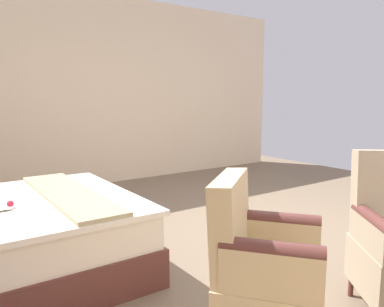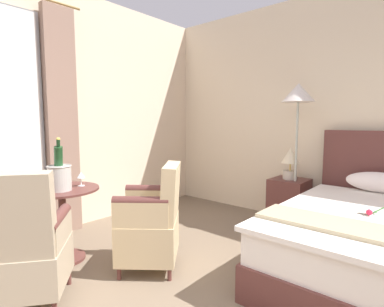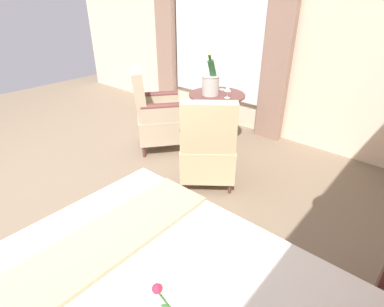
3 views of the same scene
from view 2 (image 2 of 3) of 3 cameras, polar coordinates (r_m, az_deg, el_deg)
wall_headboard_side at (r=4.11m, az=32.32°, el=6.98°), size 6.08×0.12×2.95m
nightstand at (r=4.12m, az=17.98°, el=-8.82°), size 0.46×0.43×0.61m
bedside_lamp at (r=4.02m, az=18.23°, el=-1.26°), size 0.23×0.23×0.40m
floor_lamp_brass at (r=3.88m, az=19.54°, el=8.95°), size 0.39×0.39×1.80m
side_table_round at (r=3.19m, az=-23.42°, el=-10.62°), size 0.69×0.69×0.71m
champagne_bucket at (r=3.02m, az=-23.94°, el=-3.67°), size 0.22×0.22×0.49m
wine_glass_near_bucket at (r=3.16m, az=-20.40°, el=-3.99°), size 0.08×0.08×0.14m
wine_glass_near_edge at (r=3.27m, az=-26.23°, el=-4.13°), size 0.08×0.08×0.13m
armchair_by_window at (r=2.84m, az=-7.52°, el=-12.93°), size 0.75×0.75×0.97m
armchair_facing_bed at (r=2.53m, az=-29.79°, el=-15.58°), size 0.80×0.80×1.03m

